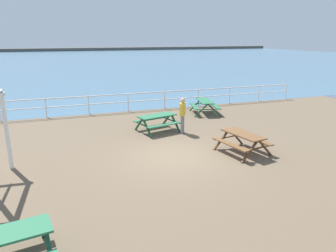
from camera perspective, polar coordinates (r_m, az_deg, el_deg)
The scene contains 9 objects.
ground_plane at distance 11.86m, azimuth 0.93°, elevation -5.93°, with size 30.00×24.00×0.20m, color brown.
sea_band at distance 63.32m, azimuth -16.27°, elevation 11.48°, with size 142.00×90.00×0.01m, color #476B84.
distant_shoreline at distance 106.21m, azimuth -17.84°, elevation 12.95°, with size 142.00×6.00×1.80m, color #4C4C47.
seaward_railing at distance 18.80m, azimuth -7.33°, elevation 4.94°, with size 23.07×0.07×1.08m.
picnic_table_near_left at distance 7.03m, azimuth -28.07°, elevation -18.34°, with size 2.02×1.79×0.80m.
picnic_table_near_right at distance 18.27m, azimuth 6.75°, elevation 4.07°, with size 1.87×2.09×0.80m.
picnic_table_mid_centre at distance 14.73m, azimuth -1.97°, elevation 1.27°, with size 2.12×1.90×0.80m.
picnic_table_far_left at distance 12.30m, azimuth 13.49°, elevation -2.18°, with size 1.83×2.06×0.80m.
visitor at distance 14.32m, azimuth 2.67°, elevation 2.33°, with size 0.37×0.46×1.66m.
Camera 1 is at (-3.85, -10.31, 4.33)m, focal length 33.38 mm.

